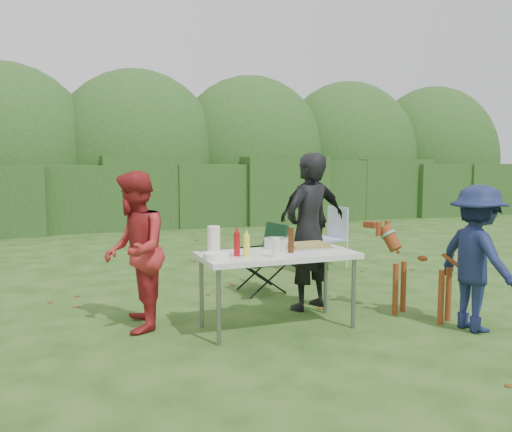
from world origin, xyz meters
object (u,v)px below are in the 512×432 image
object	(u,v)px
folding_table	(277,258)
child	(477,258)
person_red_jacket	(135,251)
beer_bottle	(291,240)
person_black_puffy	(312,216)
person_cook	(308,232)
camping_chair	(261,258)
lawn_chair	(326,236)
dog	(422,273)
ketchup_bottle	(237,244)
paper_towel_roll	(214,240)
mustard_bottle	(247,246)

from	to	relation	value
folding_table	child	xyz separation A→B (m)	(1.75, -0.74, 0.01)
person_red_jacket	beer_bottle	xyz separation A→B (m)	(1.41, -0.49, 0.10)
person_black_puffy	beer_bottle	size ratio (longest dim) A/B	6.79
person_cook	camping_chair	size ratio (longest dim) A/B	2.00
camping_chair	person_red_jacket	bearing A→B (deg)	19.56
lawn_chair	person_cook	bearing A→B (deg)	47.78
person_red_jacket	person_black_puffy	world-z (taller)	person_black_puffy
person_red_jacket	lawn_chair	world-z (taller)	person_red_jacket
folding_table	person_cook	xyz separation A→B (m)	(0.58, 0.51, 0.17)
person_red_jacket	camping_chair	world-z (taller)	person_red_jacket
folding_table	child	size ratio (longest dim) A/B	1.08
person_cook	lawn_chair	xyz separation A→B (m)	(1.34, 2.05, -0.40)
dog	person_red_jacket	bearing A→B (deg)	50.61
person_red_jacket	child	bearing A→B (deg)	78.59
person_cook	person_black_puffy	size ratio (longest dim) A/B	1.05
ketchup_bottle	paper_towel_roll	size ratio (longest dim) A/B	0.85
person_red_jacket	ketchup_bottle	distance (m)	0.99
mustard_bottle	ketchup_bottle	distance (m)	0.09
child	paper_towel_roll	distance (m)	2.51
person_black_puffy	paper_towel_roll	bearing A→B (deg)	46.25
person_red_jacket	ketchup_bottle	bearing A→B (deg)	70.88
person_cook	mustard_bottle	size ratio (longest dim) A/B	8.52
person_cook	mustard_bottle	xyz separation A→B (m)	(-0.93, -0.60, -0.01)
ketchup_bottle	beer_bottle	world-z (taller)	beer_bottle
person_black_puffy	dog	bearing A→B (deg)	92.74
person_cook	camping_chair	distance (m)	0.99
paper_towel_roll	ketchup_bottle	bearing A→B (deg)	-56.22
lawn_chair	mustard_bottle	bearing A→B (deg)	40.31
folding_table	person_black_puffy	bearing A→B (deg)	55.78
dog	camping_chair	world-z (taller)	dog
person_cook	child	world-z (taller)	person_cook
lawn_chair	paper_towel_roll	world-z (taller)	paper_towel_roll
camping_chair	beer_bottle	bearing A→B (deg)	69.80
person_cook	camping_chair	bearing A→B (deg)	-100.62
person_cook	lawn_chair	size ratio (longest dim) A/B	1.87
mustard_bottle	beer_bottle	xyz separation A→B (m)	(0.47, 0.04, 0.02)
folding_table	dog	bearing A→B (deg)	-8.52
person_cook	person_red_jacket	world-z (taller)	person_cook
person_black_puffy	lawn_chair	bearing A→B (deg)	-137.29
camping_chair	beer_bottle	size ratio (longest dim) A/B	3.54
lawn_chair	mustard_bottle	size ratio (longest dim) A/B	4.56
dog	ketchup_bottle	xyz separation A→B (m)	(-1.95, 0.19, 0.38)
camping_chair	lawn_chair	size ratio (longest dim) A/B	0.93
dog	lawn_chair	bearing A→B (deg)	-34.10
folding_table	camping_chair	xyz separation A→B (m)	(0.38, 1.38, -0.26)
person_black_puffy	mustard_bottle	world-z (taller)	person_black_puffy
person_black_puffy	camping_chair	distance (m)	1.44
lawn_chair	folding_table	bearing A→B (deg)	44.02
folding_table	dog	size ratio (longest dim) A/B	1.51
mustard_bottle	child	bearing A→B (deg)	-17.22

